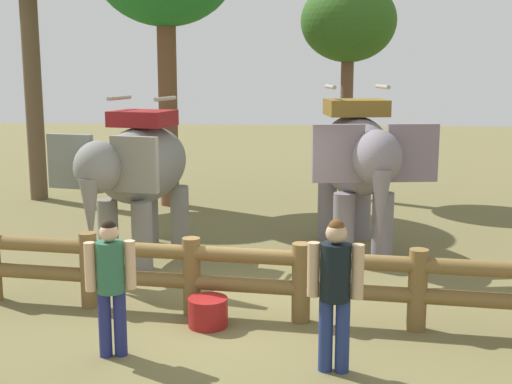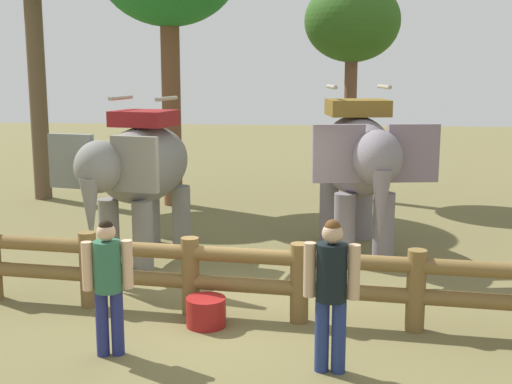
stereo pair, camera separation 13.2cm
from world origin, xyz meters
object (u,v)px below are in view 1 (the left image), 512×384
tree_far_left (348,24)px  elephant_near_left (139,169)px  log_fence (246,274)px  tourist_woman_in_black (335,285)px  tourist_man_in_blue (111,278)px  feed_bucket (208,312)px  elephant_center (357,161)px

tree_far_left → elephant_near_left: bearing=-122.5°
log_fence → tourist_woman_in_black: tourist_woman_in_black is taller
tourist_woman_in_black → tourist_man_in_blue: bearing=175.8°
tourist_woman_in_black → tree_far_left: 10.59m
tree_far_left → feed_bucket: (-2.10, -8.87, -4.10)m
elephant_near_left → tourist_man_in_blue: bearing=-80.1°
feed_bucket → log_fence: bearing=36.8°
log_fence → tourist_man_in_blue: size_ratio=4.71×
elephant_near_left → tourist_man_in_blue: elephant_near_left is taller
log_fence → elephant_near_left: 3.51m
elephant_center → tourist_man_in_blue: 5.58m
log_fence → tourist_woman_in_black: (1.12, -1.51, 0.38)m
tree_far_left → feed_bucket: size_ratio=10.49×
log_fence → tourist_man_in_blue: tourist_man_in_blue is taller
tree_far_left → elephant_center: bearing=-90.3°
elephant_center → tourist_man_in_blue: (-3.02, -4.64, -0.74)m
elephant_center → feed_bucket: (-2.07, -3.65, -1.48)m
elephant_center → feed_bucket: elephant_center is taller
elephant_near_left → tree_far_left: bearing=57.5°
log_fence → tourist_woman_in_black: 1.92m
elephant_near_left → elephant_center: (3.71, 0.66, 0.10)m
tourist_woman_in_black → elephant_near_left: bearing=127.6°
elephant_near_left → tourist_man_in_blue: 4.09m
elephant_center → tourist_woman_in_black: size_ratio=2.07×
elephant_near_left → elephant_center: 3.77m
tourist_woman_in_black → feed_bucket: (-1.57, 1.18, -0.80)m
elephant_center → tourist_woman_in_black: elephant_center is taller
elephant_near_left → feed_bucket: 3.67m
elephant_center → tourist_man_in_blue: bearing=-123.0°
tourist_woman_in_black → tourist_man_in_blue: 2.52m
elephant_center → log_fence: bearing=-116.1°
tourist_man_in_blue → log_fence: bearing=43.6°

